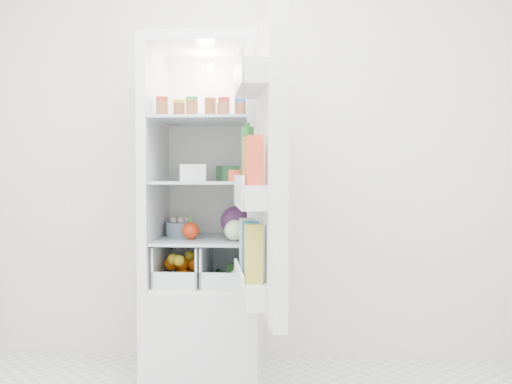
# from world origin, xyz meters

# --- Properties ---
(room_walls) EXTENTS (3.02, 3.02, 2.61)m
(room_walls) POSITION_xyz_m (0.00, 0.00, 1.59)
(room_walls) COLOR silver
(room_walls) RESTS_ON ground
(refrigerator) EXTENTS (0.60, 0.60, 1.80)m
(refrigerator) POSITION_xyz_m (-0.20, 1.25, 0.67)
(refrigerator) COLOR silver
(refrigerator) RESTS_ON ground
(shelf_low) EXTENTS (0.49, 0.53, 0.01)m
(shelf_low) POSITION_xyz_m (-0.20, 1.19, 0.74)
(shelf_low) COLOR #A7BBC4
(shelf_low) RESTS_ON refrigerator
(shelf_mid) EXTENTS (0.49, 0.53, 0.02)m
(shelf_mid) POSITION_xyz_m (-0.20, 1.19, 1.05)
(shelf_mid) COLOR #A7BBC4
(shelf_mid) RESTS_ON refrigerator
(shelf_top) EXTENTS (0.49, 0.53, 0.02)m
(shelf_top) POSITION_xyz_m (-0.20, 1.19, 1.38)
(shelf_top) COLOR #A7BBC4
(shelf_top) RESTS_ON refrigerator
(crisper_left) EXTENTS (0.23, 0.46, 0.22)m
(crisper_left) POSITION_xyz_m (-0.32, 1.19, 0.61)
(crisper_left) COLOR silver
(crisper_left) RESTS_ON refrigerator
(crisper_right) EXTENTS (0.23, 0.46, 0.22)m
(crisper_right) POSITION_xyz_m (-0.08, 1.19, 0.61)
(crisper_right) COLOR silver
(crisper_right) RESTS_ON refrigerator
(condiment_jars) EXTENTS (0.46, 0.34, 0.08)m
(condiment_jars) POSITION_xyz_m (-0.21, 1.13, 1.43)
(condiment_jars) COLOR #B21919
(condiment_jars) RESTS_ON shelf_top
(squeeze_bottle) EXTENTS (0.07, 0.07, 0.18)m
(squeeze_bottle) POSITION_xyz_m (-0.00, 1.28, 1.48)
(squeeze_bottle) COLOR white
(squeeze_bottle) RESTS_ON shelf_top
(tub_white) EXTENTS (0.16, 0.16, 0.09)m
(tub_white) POSITION_xyz_m (-0.25, 1.10, 1.10)
(tub_white) COLOR silver
(tub_white) RESTS_ON shelf_mid
(tin_red) EXTENTS (0.10, 0.10, 0.06)m
(tin_red) POSITION_xyz_m (-0.01, 0.96, 1.09)
(tin_red) COLOR red
(tin_red) RESTS_ON shelf_mid
(tub_green) EXTENTS (0.15, 0.17, 0.08)m
(tub_green) POSITION_xyz_m (-0.09, 1.35, 1.10)
(tub_green) COLOR #449751
(tub_green) RESTS_ON shelf_mid
(red_cabbage) EXTENTS (0.17, 0.17, 0.17)m
(red_cabbage) POSITION_xyz_m (-0.05, 1.29, 0.83)
(red_cabbage) COLOR #572162
(red_cabbage) RESTS_ON shelf_low
(bell_pepper) EXTENTS (0.09, 0.09, 0.09)m
(bell_pepper) POSITION_xyz_m (-0.27, 1.12, 0.79)
(bell_pepper) COLOR red
(bell_pepper) RESTS_ON shelf_low
(mushroom_bowl) EXTENTS (0.21, 0.21, 0.07)m
(mushroom_bowl) POSITION_xyz_m (-0.36, 1.30, 0.78)
(mushroom_bowl) COLOR #85A6C6
(mushroom_bowl) RESTS_ON shelf_low
(salad_bag) EXTENTS (0.11, 0.11, 0.11)m
(salad_bag) POSITION_xyz_m (-0.03, 1.07, 0.80)
(salad_bag) COLOR beige
(salad_bag) RESTS_ON shelf_low
(citrus_pile) EXTENTS (0.20, 0.31, 0.16)m
(citrus_pile) POSITION_xyz_m (-0.32, 1.16, 0.58)
(citrus_pile) COLOR orange
(citrus_pile) RESTS_ON refrigerator
(veg_pile) EXTENTS (0.16, 0.30, 0.10)m
(veg_pile) POSITION_xyz_m (-0.07, 1.18, 0.56)
(veg_pile) COLOR #224F1A
(veg_pile) RESTS_ON refrigerator
(fridge_door) EXTENTS (0.26, 0.60, 1.30)m
(fridge_door) POSITION_xyz_m (0.15, 0.61, 1.09)
(fridge_door) COLOR silver
(fridge_door) RESTS_ON refrigerator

